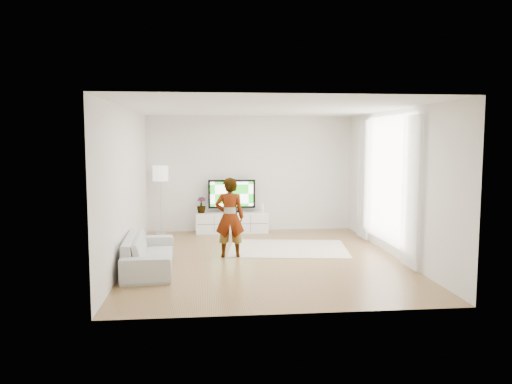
{
  "coord_description": "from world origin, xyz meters",
  "views": [
    {
      "loc": [
        -1.06,
        -9.14,
        2.23
      ],
      "look_at": [
        -0.11,
        0.4,
        1.22
      ],
      "focal_mm": 35.0,
      "sensor_mm": 36.0,
      "label": 1
    }
  ],
  "objects": [
    {
      "name": "potted_plant",
      "position": [
        -1.2,
        2.77,
        0.68
      ],
      "size": [
        0.22,
        0.22,
        0.38
      ],
      "primitive_type": "imported",
      "rotation": [
        0.0,
        0.0,
        -0.04
      ],
      "color": "#3F7238",
      "rests_on": "media_console"
    },
    {
      "name": "media_console",
      "position": [
        -0.46,
        2.76,
        0.24
      ],
      "size": [
        1.73,
        0.49,
        0.49
      ],
      "color": "white",
      "rests_on": "floor"
    },
    {
      "name": "curtain_near",
      "position": [
        2.4,
        -1.0,
        1.35
      ],
      "size": [
        0.04,
        0.7,
        2.6
      ],
      "primitive_type": "cube",
      "color": "white",
      "rests_on": "floor"
    },
    {
      "name": "wall_right",
      "position": [
        2.5,
        0.0,
        1.4
      ],
      "size": [
        0.02,
        6.0,
        2.8
      ],
      "primitive_type": "cube",
      "color": "silver",
      "rests_on": "floor"
    },
    {
      "name": "television",
      "position": [
        -0.46,
        2.79,
        0.91
      ],
      "size": [
        1.13,
        0.22,
        0.79
      ],
      "color": "black",
      "rests_on": "media_console"
    },
    {
      "name": "game_console",
      "position": [
        0.29,
        2.76,
        0.6
      ],
      "size": [
        0.08,
        0.17,
        0.22
      ],
      "rotation": [
        0.0,
        0.0,
        -0.21
      ],
      "color": "white",
      "rests_on": "media_console"
    },
    {
      "name": "wall_back",
      "position": [
        0.0,
        3.0,
        1.4
      ],
      "size": [
        5.0,
        0.02,
        2.8
      ],
      "primitive_type": "cube",
      "color": "silver",
      "rests_on": "floor"
    },
    {
      "name": "player",
      "position": [
        -0.64,
        0.19,
        0.77
      ],
      "size": [
        0.57,
        0.38,
        1.52
      ],
      "primitive_type": "imported",
      "rotation": [
        0.0,
        0.0,
        3.1
      ],
      "color": "#334772",
      "rests_on": "rug"
    },
    {
      "name": "wall_left",
      "position": [
        -2.5,
        0.0,
        1.4
      ],
      "size": [
        0.02,
        6.0,
        2.8
      ],
      "primitive_type": "cube",
      "color": "silver",
      "rests_on": "floor"
    },
    {
      "name": "floor",
      "position": [
        0.0,
        0.0,
        0.0
      ],
      "size": [
        6.0,
        6.0,
        0.0
      ],
      "primitive_type": "plane",
      "color": "#A87B4C",
      "rests_on": "ground"
    },
    {
      "name": "rug",
      "position": [
        0.59,
        0.82,
        0.01
      ],
      "size": [
        2.59,
        2.01,
        0.01
      ],
      "primitive_type": "cube",
      "rotation": [
        0.0,
        0.0,
        -0.13
      ],
      "color": "beige",
      "rests_on": "floor"
    },
    {
      "name": "ceiling",
      "position": [
        0.0,
        0.0,
        2.8
      ],
      "size": [
        6.0,
        6.0,
        0.0
      ],
      "primitive_type": "plane",
      "color": "white",
      "rests_on": "wall_back"
    },
    {
      "name": "floor_lamp",
      "position": [
        -2.14,
        2.7,
        1.37
      ],
      "size": [
        0.36,
        0.36,
        1.62
      ],
      "color": "silver",
      "rests_on": "floor"
    },
    {
      "name": "sofa",
      "position": [
        -2.06,
        -0.58,
        0.3
      ],
      "size": [
        0.88,
        2.06,
        0.59
      ],
      "primitive_type": "imported",
      "rotation": [
        0.0,
        0.0,
        1.62
      ],
      "color": "beige",
      "rests_on": "floor"
    },
    {
      "name": "wall_front",
      "position": [
        0.0,
        -3.0,
        1.4
      ],
      "size": [
        5.0,
        0.02,
        2.8
      ],
      "primitive_type": "cube",
      "color": "silver",
      "rests_on": "floor"
    },
    {
      "name": "curtain_far",
      "position": [
        2.4,
        1.6,
        1.35
      ],
      "size": [
        0.04,
        0.7,
        2.6
      ],
      "primitive_type": "cube",
      "color": "white",
      "rests_on": "floor"
    },
    {
      "name": "window",
      "position": [
        2.48,
        0.3,
        1.45
      ],
      "size": [
        0.01,
        2.6,
        2.5
      ],
      "primitive_type": "cube",
      "color": "white",
      "rests_on": "wall_right"
    }
  ]
}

